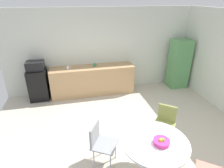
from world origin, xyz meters
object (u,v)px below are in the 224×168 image
object	(u,v)px
round_table	(154,148)
microwave	(35,66)
fruit_bowl	(161,142)
chair_olive	(165,120)
mug_green	(68,68)
mini_fridge	(39,85)
mug_white	(95,65)
chair_gray	(100,140)
locker_cabinet	(179,64)

from	to	relation	value
round_table	microwave	bearing A→B (deg)	124.04
round_table	fruit_bowl	size ratio (longest dim) A/B	4.15
microwave	fruit_bowl	world-z (taller)	microwave
microwave	round_table	size ratio (longest dim) A/B	0.44
chair_olive	mug_green	xyz separation A→B (m)	(-1.92, 2.50, 0.43)
chair_olive	fruit_bowl	size ratio (longest dim) A/B	3.16
microwave	round_table	distance (m)	4.00
mini_fridge	round_table	world-z (taller)	mini_fridge
mug_white	microwave	bearing A→B (deg)	-178.76
chair_gray	mug_green	xyz separation A→B (m)	(-0.49, 2.77, 0.43)
chair_gray	mug_green	world-z (taller)	mug_green
microwave	fruit_bowl	xyz separation A→B (m)	(2.30, -3.36, -0.28)
microwave	mug_green	xyz separation A→B (m)	(0.91, -0.04, -0.12)
mug_white	chair_gray	bearing A→B (deg)	-96.56
locker_cabinet	chair_gray	distance (m)	4.17
microwave	chair_olive	xyz separation A→B (m)	(2.83, -2.54, -0.54)
locker_cabinet	fruit_bowl	size ratio (longest dim) A/B	6.16
chair_gray	round_table	bearing A→B (deg)	-30.04
microwave	mug_white	bearing A→B (deg)	1.24
round_table	mug_green	xyz separation A→B (m)	(-1.32, 3.25, 0.34)
round_table	chair_gray	distance (m)	0.97
chair_olive	mug_white	bearing A→B (deg)	113.25
locker_cabinet	mug_green	xyz separation A→B (m)	(-3.64, 0.06, 0.14)
chair_gray	mug_white	world-z (taller)	mug_white
mini_fridge	mug_green	world-z (taller)	mug_green
locker_cabinet	round_table	xyz separation A→B (m)	(-2.32, -3.19, -0.20)
fruit_bowl	chair_olive	bearing A→B (deg)	57.10
locker_cabinet	mug_white	size ratio (longest dim) A/B	12.55
round_table	chair_olive	size ratio (longest dim) A/B	1.32
chair_olive	mug_white	distance (m)	2.84
mini_fridge	microwave	world-z (taller)	microwave
mug_white	mug_green	size ratio (longest dim) A/B	1.00
mug_green	mini_fridge	bearing A→B (deg)	177.38
locker_cabinet	fruit_bowl	distance (m)	3.96
chair_gray	fruit_bowl	bearing A→B (deg)	-31.33
mini_fridge	round_table	distance (m)	3.98
chair_olive	mini_fridge	bearing A→B (deg)	138.05
microwave	chair_olive	world-z (taller)	microwave
chair_olive	fruit_bowl	distance (m)	1.01
microwave	mug_green	distance (m)	0.91
chair_gray	microwave	bearing A→B (deg)	116.33
mini_fridge	locker_cabinet	xyz separation A→B (m)	(4.54, -0.10, 0.34)
fruit_bowl	mug_white	xyz separation A→B (m)	(-0.58, 3.40, 0.16)
mug_white	mini_fridge	bearing A→B (deg)	-178.76
fruit_bowl	mug_green	world-z (taller)	mug_green
chair_olive	round_table	bearing A→B (deg)	-128.58
fruit_bowl	mug_green	bearing A→B (deg)	112.71
mini_fridge	round_table	xyz separation A→B (m)	(2.23, -3.29, 0.14)
mug_white	locker_cabinet	bearing A→B (deg)	-2.78
mug_white	chair_olive	bearing A→B (deg)	-66.75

